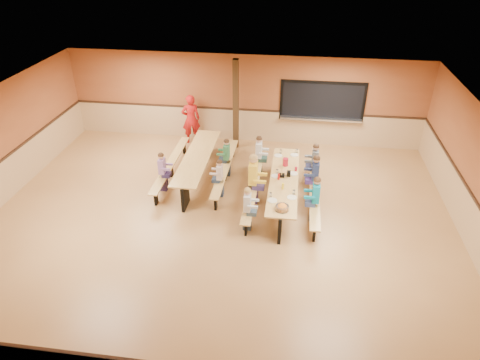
# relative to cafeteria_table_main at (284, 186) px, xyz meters

# --- Properties ---
(ground) EXTENTS (12.00, 12.00, 0.00)m
(ground) POSITION_rel_cafeteria_table_main_xyz_m (-1.57, -1.18, -0.53)
(ground) COLOR olive
(ground) RESTS_ON ground
(room_envelope) EXTENTS (12.04, 10.04, 3.02)m
(room_envelope) POSITION_rel_cafeteria_table_main_xyz_m (-1.57, -1.18, 0.16)
(room_envelope) COLOR brown
(room_envelope) RESTS_ON ground
(kitchen_pass_through) EXTENTS (2.78, 0.28, 1.38)m
(kitchen_pass_through) POSITION_rel_cafeteria_table_main_xyz_m (1.03, 3.79, 0.96)
(kitchen_pass_through) COLOR black
(kitchen_pass_through) RESTS_ON ground
(structural_post) EXTENTS (0.18, 0.18, 3.00)m
(structural_post) POSITION_rel_cafeteria_table_main_xyz_m (-1.77, 3.22, 0.97)
(structural_post) COLOR #322010
(structural_post) RESTS_ON ground
(cafeteria_table_main) EXTENTS (1.91, 3.70, 0.74)m
(cafeteria_table_main) POSITION_rel_cafeteria_table_main_xyz_m (0.00, 0.00, 0.00)
(cafeteria_table_main) COLOR tan
(cafeteria_table_main) RESTS_ON ground
(cafeteria_table_second) EXTENTS (1.91, 3.70, 0.74)m
(cafeteria_table_second) POSITION_rel_cafeteria_table_main_xyz_m (-2.59, 0.98, 0.00)
(cafeteria_table_second) COLOR tan
(cafeteria_table_second) RESTS_ON ground
(seated_child_white_left) EXTENTS (0.35, 0.29, 1.17)m
(seated_child_white_left) POSITION_rel_cafeteria_table_main_xyz_m (-0.83, -1.31, 0.06)
(seated_child_white_left) COLOR silver
(seated_child_white_left) RESTS_ON ground
(seated_adult_yellow) EXTENTS (0.47, 0.39, 1.42)m
(seated_adult_yellow) POSITION_rel_cafeteria_table_main_xyz_m (-0.83, -0.08, 0.19)
(seated_adult_yellow) COLOR yellow
(seated_adult_yellow) RESTS_ON ground
(seated_child_grey_left) EXTENTS (0.38, 0.31, 1.23)m
(seated_child_grey_left) POSITION_rel_cafeteria_table_main_xyz_m (-0.83, 1.47, 0.09)
(seated_child_grey_left) COLOR silver
(seated_child_grey_left) RESTS_ON ground
(seated_child_teal_right) EXTENTS (0.38, 0.31, 1.24)m
(seated_child_teal_right) POSITION_rel_cafeteria_table_main_xyz_m (0.83, -0.70, 0.09)
(seated_child_teal_right) COLOR #0D7487
(seated_child_teal_right) RESTS_ON ground
(seated_child_navy_right) EXTENTS (0.40, 0.32, 1.27)m
(seated_child_navy_right) POSITION_rel_cafeteria_table_main_xyz_m (0.83, 0.40, 0.11)
(seated_child_navy_right) COLOR #1F2A4E
(seated_child_navy_right) RESTS_ON ground
(seated_child_char_right) EXTENTS (0.38, 0.31, 1.23)m
(seated_child_char_right) POSITION_rel_cafeteria_table_main_xyz_m (0.83, 1.19, 0.09)
(seated_child_char_right) COLOR #555B60
(seated_child_char_right) RESTS_ON ground
(seated_child_purple_sec) EXTENTS (0.35, 0.28, 1.17)m
(seated_child_purple_sec) POSITION_rel_cafeteria_table_main_xyz_m (-3.41, 0.18, 0.06)
(seated_child_purple_sec) COLOR #8F659E
(seated_child_purple_sec) RESTS_ON ground
(seated_child_green_sec) EXTENTS (0.35, 0.29, 1.18)m
(seated_child_green_sec) POSITION_rel_cafeteria_table_main_xyz_m (-1.76, 1.26, 0.06)
(seated_child_green_sec) COLOR #347348
(seated_child_green_sec) RESTS_ON ground
(seated_child_tan_sec) EXTENTS (0.32, 0.27, 1.12)m
(seated_child_tan_sec) POSITION_rel_cafeteria_table_main_xyz_m (-1.76, 0.10, 0.03)
(seated_child_tan_sec) COLOR beige
(seated_child_tan_sec) RESTS_ON ground
(standing_woman) EXTENTS (0.73, 0.61, 1.72)m
(standing_woman) POSITION_rel_cafeteria_table_main_xyz_m (-3.35, 3.37, 0.33)
(standing_woman) COLOR #AC1413
(standing_woman) RESTS_ON ground
(punch_pitcher) EXTENTS (0.16, 0.16, 0.22)m
(punch_pitcher) POSITION_rel_cafeteria_table_main_xyz_m (-0.00, 0.74, 0.32)
(punch_pitcher) COLOR #B0172B
(punch_pitcher) RESTS_ON cafeteria_table_main
(chip_bowl) EXTENTS (0.32, 0.32, 0.15)m
(chip_bowl) POSITION_rel_cafeteria_table_main_xyz_m (0.02, -1.47, 0.29)
(chip_bowl) COLOR orange
(chip_bowl) RESTS_ON cafeteria_table_main
(napkin_dispenser) EXTENTS (0.10, 0.14, 0.13)m
(napkin_dispenser) POSITION_rel_cafeteria_table_main_xyz_m (0.11, 0.18, 0.28)
(napkin_dispenser) COLOR black
(napkin_dispenser) RESTS_ON cafeteria_table_main
(condiment_mustard) EXTENTS (0.06, 0.06, 0.17)m
(condiment_mustard) POSITION_rel_cafeteria_table_main_xyz_m (-0.01, -0.53, 0.30)
(condiment_mustard) COLOR yellow
(condiment_mustard) RESTS_ON cafeteria_table_main
(condiment_ketchup) EXTENTS (0.06, 0.06, 0.17)m
(condiment_ketchup) POSITION_rel_cafeteria_table_main_xyz_m (-0.15, -0.06, 0.30)
(condiment_ketchup) COLOR #B2140F
(condiment_ketchup) RESTS_ON cafeteria_table_main
(table_paddle) EXTENTS (0.16, 0.16, 0.56)m
(table_paddle) POSITION_rel_cafeteria_table_main_xyz_m (-0.07, 0.12, 0.35)
(table_paddle) COLOR black
(table_paddle) RESTS_ON cafeteria_table_main
(place_settings) EXTENTS (0.65, 3.30, 0.11)m
(place_settings) POSITION_rel_cafeteria_table_main_xyz_m (0.00, 0.00, 0.27)
(place_settings) COLOR beige
(place_settings) RESTS_ON cafeteria_table_main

